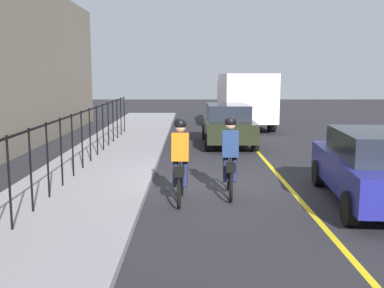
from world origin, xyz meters
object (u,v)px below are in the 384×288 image
Objects in this scene: cyclist_lead at (230,157)px; parked_sedan_rear at (228,124)px; box_truck_background at (244,98)px; cyclist_follow at (180,161)px; patrol_sedan at (375,166)px.

parked_sedan_rear is (7.65, -0.59, -0.09)m from cyclist_lead.
parked_sedan_rear is 6.07m from box_truck_background.
cyclist_lead is at bearing -4.48° from parked_sedan_rear.
box_truck_background reaches higher than parked_sedan_rear.
patrol_sedan is at bearing -90.22° from cyclist_follow.
box_truck_background is at bearing -9.86° from cyclist_follow.
parked_sedan_rear is at bearing 166.49° from box_truck_background.
cyclist_follow is at bearing 166.88° from box_truck_background.
cyclist_follow is 0.41× the size of parked_sedan_rear.
cyclist_follow reaches higher than parked_sedan_rear.
cyclist_follow is 14.31m from box_truck_background.
cyclist_lead is 1.19m from cyclist_follow.
patrol_sedan is at bearing -99.55° from cyclist_lead.
cyclist_lead is 0.41× the size of parked_sedan_rear.
parked_sedan_rear is 0.65× the size of box_truck_background.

